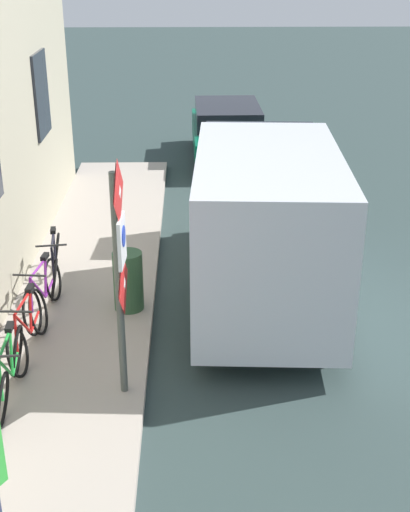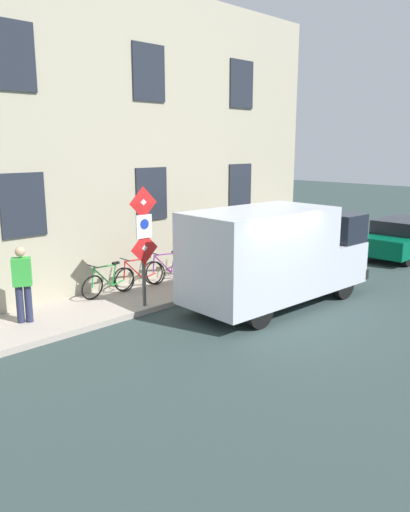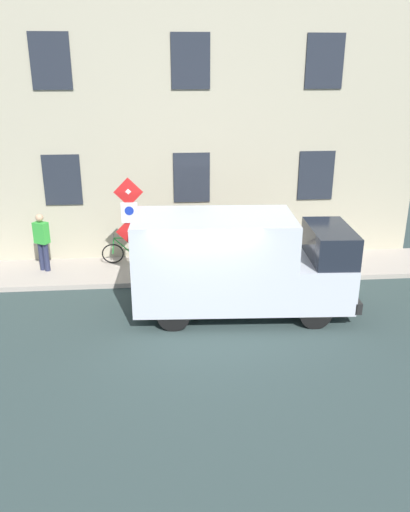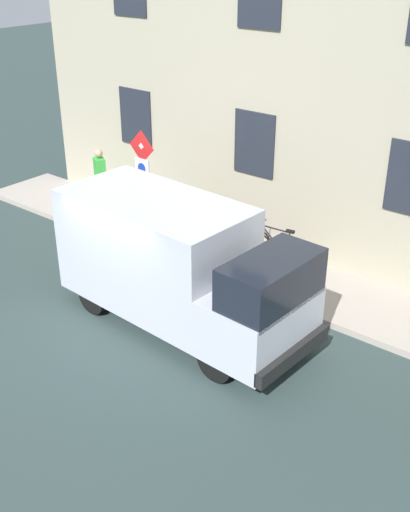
% 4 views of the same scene
% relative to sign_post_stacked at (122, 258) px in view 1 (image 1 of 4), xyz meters
% --- Properties ---
extents(ground_plane, '(80.00, 80.00, 0.00)m').
position_rel_sign_post_stacked_xyz_m(ground_plane, '(-2.36, -1.80, -1.92)').
color(ground_plane, '#2E3E3D').
extents(sidewalk_slab, '(2.12, 15.97, 0.14)m').
position_rel_sign_post_stacked_xyz_m(sidewalk_slab, '(0.86, -1.80, -1.85)').
color(sidewalk_slab, '#A99D92').
rests_on(sidewalk_slab, ground_plane).
extents(sign_post_stacked, '(0.15, 0.56, 2.81)m').
position_rel_sign_post_stacked_xyz_m(sign_post_stacked, '(0.00, 0.00, 0.00)').
color(sign_post_stacked, '#474C47').
rests_on(sign_post_stacked, sidewalk_slab).
extents(delivery_van, '(2.28, 5.43, 2.50)m').
position_rel_sign_post_stacked_xyz_m(delivery_van, '(-1.90, -2.68, -0.58)').
color(delivery_van, silver).
rests_on(delivery_van, ground_plane).
extents(parked_hatchback, '(1.81, 4.02, 1.38)m').
position_rel_sign_post_stacked_xyz_m(parked_hatchback, '(-1.75, -10.53, -1.18)').
color(parked_hatchback, '#025939').
rests_on(parked_hatchback, ground_plane).
extents(bicycle_black, '(0.50, 1.72, 0.89)m').
position_rel_sign_post_stacked_xyz_m(bicycle_black, '(1.37, -2.95, -1.41)').
color(bicycle_black, black).
rests_on(bicycle_black, sidewalk_slab).
extents(bicycle_purple, '(0.46, 1.72, 0.89)m').
position_rel_sign_post_stacked_xyz_m(bicycle_purple, '(1.37, -1.92, -1.41)').
color(bicycle_purple, black).
rests_on(bicycle_purple, sidewalk_slab).
extents(bicycle_red, '(0.46, 1.72, 0.89)m').
position_rel_sign_post_stacked_xyz_m(bicycle_red, '(1.37, -0.89, -1.41)').
color(bicycle_red, black).
rests_on(bicycle_red, sidewalk_slab).
extents(bicycle_green, '(0.46, 1.72, 0.89)m').
position_rel_sign_post_stacked_xyz_m(bicycle_green, '(1.37, 0.13, -1.41)').
color(bicycle_green, black).
rests_on(bicycle_green, sidewalk_slab).
extents(litter_bin, '(0.44, 0.44, 0.90)m').
position_rel_sign_post_stacked_xyz_m(litter_bin, '(0.15, -2.12, -1.33)').
color(litter_bin, '#2D5133').
rests_on(litter_bin, sidewalk_slab).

